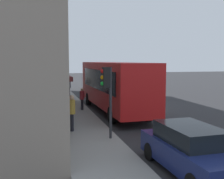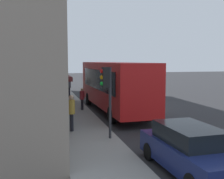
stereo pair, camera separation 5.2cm
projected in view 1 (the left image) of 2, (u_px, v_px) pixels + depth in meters
ground at (135, 107)px, 21.59m from camera, size 120.00×120.00×0.00m
sidewalk at (70, 109)px, 20.32m from camera, size 80.00×2.58×0.15m
lane_centre_stripe at (135, 107)px, 21.59m from camera, size 36.00×0.16×0.01m
bus at (114, 84)px, 19.51m from camera, size 11.18×2.79×3.50m
traffic_light at (107, 86)px, 12.18m from camera, size 0.30×0.52×3.20m
car_navy at (191, 150)px, 8.98m from camera, size 4.35×1.97×1.52m
pedestrian_near_storefront at (69, 86)px, 26.31m from camera, size 0.34×0.34×1.84m
pedestrian_waiting at (72, 109)px, 13.59m from camera, size 0.34×0.34×1.80m
pedestrian_at_corner at (82, 97)px, 19.51m from camera, size 0.34×0.34×1.55m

